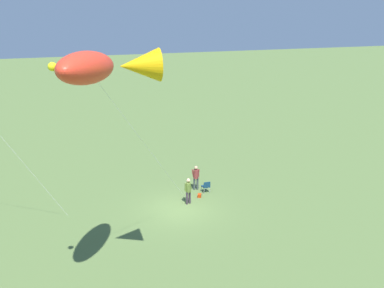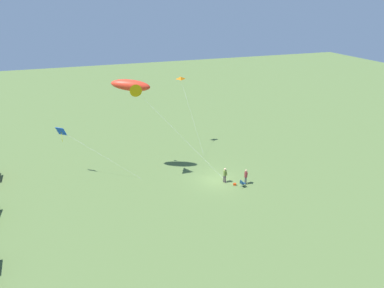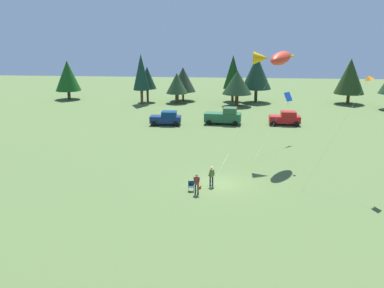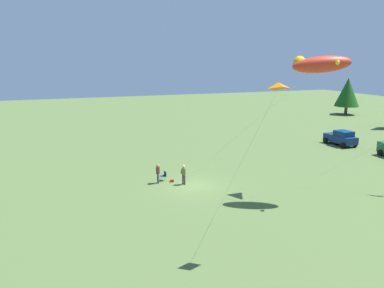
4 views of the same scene
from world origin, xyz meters
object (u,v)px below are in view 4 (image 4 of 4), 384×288
(folding_chair, at_px, (164,175))
(kite_large_fish, at_px, (317,64))
(backpack_on_grass, at_px, (172,181))
(person_kite_flyer, at_px, (184,173))
(car_navy_hatch, at_px, (341,138))
(person_spectator, at_px, (158,172))
(kite_delta_orange, at_px, (278,86))

(folding_chair, distance_m, kite_large_fish, 15.76)
(backpack_on_grass, relative_size, kite_large_fish, 0.03)
(person_kite_flyer, bearing_deg, car_navy_hatch, 172.87)
(person_spectator, bearing_deg, backpack_on_grass, -178.25)
(kite_large_fish, bearing_deg, car_navy_hatch, 131.21)
(person_spectator, height_order, backpack_on_grass, person_spectator)
(person_spectator, bearing_deg, person_kite_flyer, 158.63)
(person_kite_flyer, relative_size, car_navy_hatch, 0.41)
(folding_chair, height_order, kite_delta_orange, kite_delta_orange)
(person_spectator, height_order, kite_delta_orange, kite_delta_orange)
(kite_delta_orange, bearing_deg, person_spectator, -167.96)
(folding_chair, bearing_deg, person_kite_flyer, 121.68)
(folding_chair, height_order, person_spectator, person_spectator)
(folding_chair, relative_size, kite_delta_orange, 0.09)
(backpack_on_grass, xyz_separation_m, car_navy_hatch, (-6.35, 24.32, 0.84))
(person_spectator, distance_m, car_navy_hatch, 26.31)
(folding_chair, height_order, backpack_on_grass, folding_chair)
(kite_delta_orange, bearing_deg, car_navy_hatch, 131.02)
(backpack_on_grass, xyz_separation_m, kite_delta_orange, (13.38, 1.64, 9.13))
(person_kite_flyer, xyz_separation_m, folding_chair, (-1.63, -1.31, -0.53))
(kite_large_fish, bearing_deg, folding_chair, -126.69)
(backpack_on_grass, distance_m, car_navy_hatch, 25.15)
(backpack_on_grass, height_order, car_navy_hatch, car_navy_hatch)
(folding_chair, relative_size, person_spectator, 0.47)
(person_kite_flyer, relative_size, person_spectator, 1.00)
(folding_chair, xyz_separation_m, person_spectator, (0.52, -0.69, 0.53))
(kite_delta_orange, bearing_deg, folding_chair, -171.11)
(car_navy_hatch, bearing_deg, backpack_on_grass, -77.32)
(person_spectator, relative_size, car_navy_hatch, 0.41)
(backpack_on_grass, bearing_deg, person_spectator, -95.92)
(kite_large_fish, distance_m, kite_delta_orange, 10.24)
(folding_chair, height_order, car_navy_hatch, car_navy_hatch)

